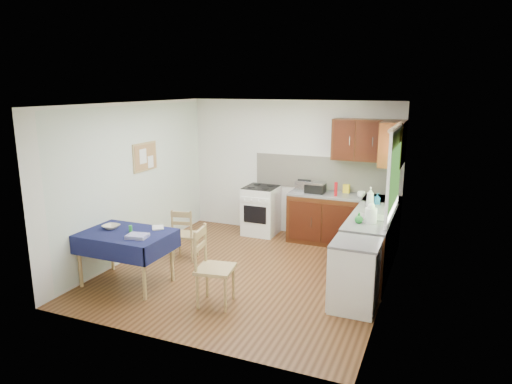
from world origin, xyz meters
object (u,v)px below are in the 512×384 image
at_px(dish_rack, 372,216).
at_px(kettle, 371,214).
at_px(dining_table, 125,239).
at_px(chair_far, 184,233).
at_px(chair_near, 211,264).
at_px(toaster, 304,186).
at_px(sandwich_press, 315,187).

height_order(dish_rack, kettle, kettle).
bearing_deg(dining_table, dish_rack, 30.92).
bearing_deg(dish_rack, chair_far, 169.69).
relative_size(chair_near, kettle, 3.65).
distance_m(dining_table, dish_rack, 3.51).
bearing_deg(chair_near, toaster, -16.06).
bearing_deg(toaster, sandwich_press, 10.62).
height_order(chair_far, sandwich_press, sandwich_press).
bearing_deg(toaster, chair_near, -82.52).
relative_size(chair_far, kettle, 3.05).
relative_size(dining_table, kettle, 4.56).
distance_m(chair_near, kettle, 2.29).
bearing_deg(kettle, dining_table, -157.32).
distance_m(chair_near, dish_rack, 2.42).
bearing_deg(dining_table, chair_far, 81.08).
bearing_deg(dining_table, chair_near, 0.94).
xyz_separation_m(toaster, kettle, (1.40, -1.50, 0.02)).
bearing_deg(kettle, chair_far, -176.16).
distance_m(chair_far, chair_near, 1.66).
bearing_deg(dish_rack, kettle, -105.93).
xyz_separation_m(chair_far, sandwich_press, (1.68, 1.68, 0.55)).
relative_size(chair_far, dish_rack, 2.09).
bearing_deg(toaster, dining_table, -107.48).
height_order(chair_near, toaster, toaster).
bearing_deg(chair_near, sandwich_press, -20.07).
relative_size(dining_table, chair_near, 1.25).
relative_size(toaster, dish_rack, 0.71).
relative_size(chair_near, sandwich_press, 3.07).
bearing_deg(sandwich_press, chair_near, -79.04).
bearing_deg(chair_far, dish_rack, 175.75).
bearing_deg(toaster, chair_far, -116.79).
relative_size(dining_table, sandwich_press, 3.83).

